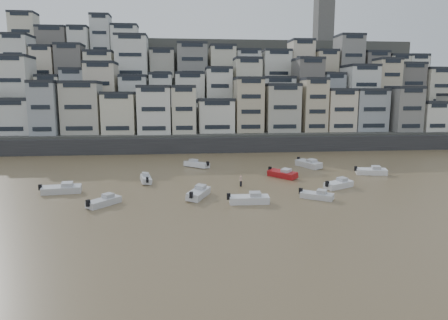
{
  "coord_description": "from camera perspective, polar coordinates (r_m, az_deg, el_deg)",
  "views": [
    {
      "loc": [
        2.88,
        -27.23,
        13.59
      ],
      "look_at": [
        8.92,
        30.0,
        4.0
      ],
      "focal_mm": 32.0,
      "sensor_mm": 36.0,
      "label": 1
    }
  ],
  "objects": [
    {
      "name": "boat_f",
      "position": [
        62.98,
        -11.09,
        -2.55
      ],
      "size": [
        2.45,
        5.15,
        1.35
      ],
      "primitive_type": null,
      "rotation": [
        0.0,
        0.0,
        1.75
      ],
      "color": "silver",
      "rests_on": "ground"
    },
    {
      "name": "harbor_wall",
      "position": [
        93.26,
        -1.6,
        2.16
      ],
      "size": [
        140.0,
        3.0,
        3.5
      ],
      "primitive_type": "cube",
      "color": "#38383A",
      "rests_on": "ground"
    },
    {
      "name": "boat_c",
      "position": [
        52.95,
        -3.65,
        -4.55
      ],
      "size": [
        3.93,
        6.07,
        1.58
      ],
      "primitive_type": null,
      "rotation": [
        0.0,
        0.0,
        1.18
      ],
      "color": "silver",
      "rests_on": "ground"
    },
    {
      "name": "boat_k",
      "position": [
        59.32,
        -22.21,
        -3.73
      ],
      "size": [
        5.87,
        2.61,
        1.55
      ],
      "primitive_type": null,
      "rotation": [
        0.0,
        0.0,
        0.14
      ],
      "color": "silver",
      "rests_on": "ground"
    },
    {
      "name": "boat_i",
      "position": [
        75.97,
        11.99,
        -0.38
      ],
      "size": [
        4.27,
        6.79,
        1.76
      ],
      "primitive_type": null,
      "rotation": [
        0.0,
        0.0,
        -1.21
      ],
      "color": "silver",
      "rests_on": "ground"
    },
    {
      "name": "boat_j",
      "position": [
        51.36,
        -16.78,
        -5.51
      ],
      "size": [
        4.39,
        4.89,
        1.35
      ],
      "primitive_type": null,
      "rotation": [
        0.0,
        0.0,
        0.89
      ],
      "color": "silver",
      "rests_on": "ground"
    },
    {
      "name": "boat_e",
      "position": [
        65.99,
        8.34,
        -1.83
      ],
      "size": [
        4.89,
        5.72,
        1.56
      ],
      "primitive_type": null,
      "rotation": [
        0.0,
        0.0,
        -0.94
      ],
      "color": "#A61418",
      "rests_on": "ground"
    },
    {
      "name": "hillside",
      "position": [
        132.6,
        -0.9,
        9.21
      ],
      "size": [
        141.04,
        66.0,
        50.0
      ],
      "color": "#4C4C47",
      "rests_on": "ground"
    },
    {
      "name": "boat_d",
      "position": [
        60.49,
        16.08,
        -3.19
      ],
      "size": [
        5.56,
        4.17,
        1.47
      ],
      "primitive_type": null,
      "rotation": [
        0.0,
        0.0,
        0.51
      ],
      "color": "white",
      "rests_on": "ground"
    },
    {
      "name": "boat_g",
      "position": [
        72.09,
        20.31,
        -1.4
      ],
      "size": [
        5.74,
        2.97,
        1.49
      ],
      "primitive_type": null,
      "rotation": [
        0.0,
        0.0,
        -0.22
      ],
      "color": "white",
      "rests_on": "ground"
    },
    {
      "name": "ground",
      "position": [
        30.56,
        -11.3,
        -17.13
      ],
      "size": [
        400.0,
        400.0,
        0.0
      ],
      "primitive_type": "plane",
      "color": "olive",
      "rests_on": "ground"
    },
    {
      "name": "boat_b",
      "position": [
        53.53,
        13.13,
        -4.8
      ],
      "size": [
        4.65,
        3.86,
        1.26
      ],
      "primitive_type": null,
      "rotation": [
        0.0,
        0.0,
        -0.6
      ],
      "color": "silver",
      "rests_on": "ground"
    },
    {
      "name": "boat_h",
      "position": [
        74.59,
        -3.92,
        -0.47
      ],
      "size": [
        5.37,
        5.08,
        1.52
      ],
      "primitive_type": null,
      "rotation": [
        0.0,
        0.0,
        2.41
      ],
      "color": "silver",
      "rests_on": "ground"
    },
    {
      "name": "person_pink",
      "position": [
        59.18,
        2.42,
        -2.96
      ],
      "size": [
        0.44,
        0.44,
        1.74
      ],
      "primitive_type": null,
      "color": "#CDA691",
      "rests_on": "ground"
    },
    {
      "name": "boat_a",
      "position": [
        50.12,
        3.62,
        -5.41
      ],
      "size": [
        5.51,
        1.93,
        1.49
      ],
      "primitive_type": null,
      "rotation": [
        0.0,
        0.0,
        -0.03
      ],
      "color": "silver",
      "rests_on": "ground"
    }
  ]
}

